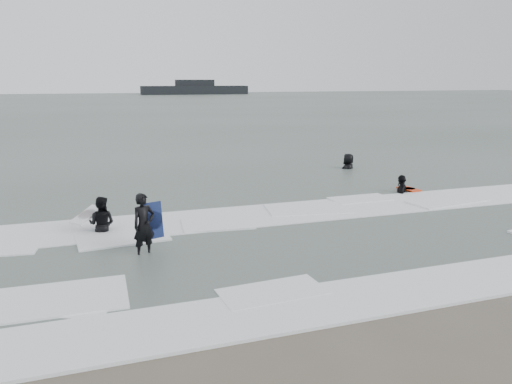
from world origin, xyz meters
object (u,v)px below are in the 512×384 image
object	(u,v)px
surfer_wading	(102,233)
surfer_right_near	(401,194)
surfer_centre	(145,256)
vessel_horizon	(195,89)
surfer_right_far	(348,169)

from	to	relation	value
surfer_wading	surfer_right_near	bearing A→B (deg)	-146.59
surfer_right_near	surfer_centre	bearing A→B (deg)	-31.07
surfer_wading	vessel_horizon	xyz separation A→B (m)	(29.78, 134.55, 1.58)
surfer_centre	vessel_horizon	distance (m)	139.91
surfer_centre	surfer_wading	world-z (taller)	surfer_centre
surfer_centre	surfer_right_near	world-z (taller)	surfer_right_near
surfer_right_near	surfer_right_far	world-z (taller)	surfer_right_far
surfer_right_far	surfer_centre	bearing A→B (deg)	-4.01
surfer_right_near	surfer_right_far	bearing A→B (deg)	-149.09
surfer_wading	vessel_horizon	distance (m)	137.82
vessel_horizon	surfer_wading	bearing A→B (deg)	-102.48
surfer_right_near	vessel_horizon	xyz separation A→B (m)	(18.35, 132.79, 1.58)
surfer_right_near	surfer_right_far	distance (m)	5.57
surfer_centre	vessel_horizon	bearing A→B (deg)	54.04
surfer_wading	surfer_right_far	bearing A→B (deg)	-124.17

